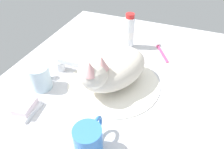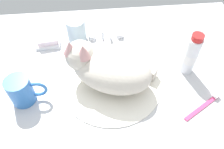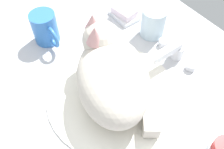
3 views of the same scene
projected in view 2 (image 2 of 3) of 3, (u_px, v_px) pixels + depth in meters
ground_plane at (111, 85)px, 76.10cm from camera, size 110.00×82.50×3.00cm
sink_basin at (111, 82)px, 74.62cm from camera, size 32.96×32.96×0.84cm
faucet at (106, 35)px, 85.84cm from camera, size 13.72×11.63×5.96cm
cat at (107, 66)px, 69.53cm from camera, size 30.86×26.37×15.68cm
coffee_mug at (22, 91)px, 67.22cm from camera, size 11.51×7.22×9.25cm
rinse_cup at (76, 30)px, 85.19cm from camera, size 7.02×7.02×8.76cm
soap_dish at (49, 43)px, 86.17cm from camera, size 9.00×6.40×1.20cm
soap_bar at (48, 40)px, 84.89cm from camera, size 7.97×5.92×2.13cm
toothpaste_bottle at (191, 55)px, 72.76cm from camera, size 4.38×4.38×15.67cm
toothbrush at (205, 105)px, 68.86cm from camera, size 13.39×8.50×1.60cm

